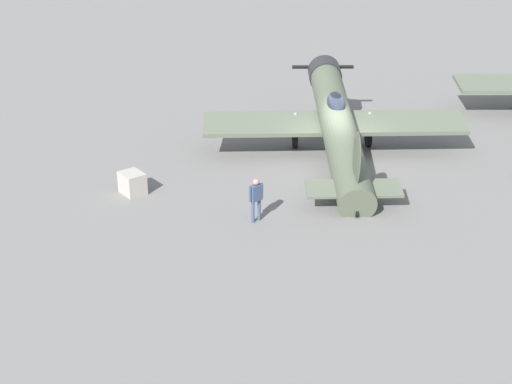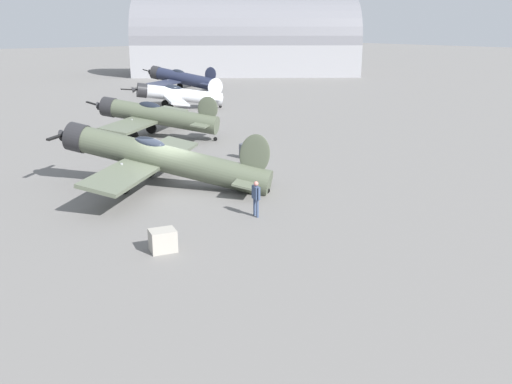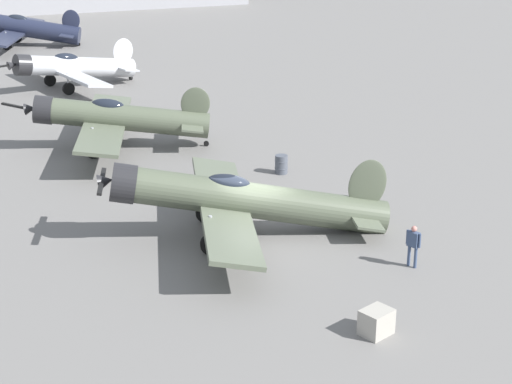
% 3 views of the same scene
% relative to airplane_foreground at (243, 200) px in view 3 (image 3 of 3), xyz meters
% --- Properties ---
extents(ground_plane, '(400.00, 400.00, 0.00)m').
position_rel_airplane_foreground_xyz_m(ground_plane, '(-0.34, 0.39, -1.50)').
color(ground_plane, slate).
extents(airplane_foreground, '(9.97, 10.05, 3.39)m').
position_rel_airplane_foreground_xyz_m(airplane_foreground, '(0.00, 0.00, 0.00)').
color(airplane_foreground, '#4C5442').
rests_on(airplane_foreground, ground_plane).
extents(airplane_mid_apron, '(9.82, 9.31, 3.25)m').
position_rel_airplane_foreground_xyz_m(airplane_mid_apron, '(-5.65, -12.01, 0.16)').
color(airplane_mid_apron, '#4C5442').
rests_on(airplane_mid_apron, ground_plane).
extents(airplane_far_line, '(9.88, 10.79, 3.07)m').
position_rel_airplane_foreground_xyz_m(airplane_far_line, '(-13.94, -23.87, -0.03)').
color(airplane_far_line, '#B7BABF').
rests_on(airplane_far_line, ground_plane).
extents(airplane_outer_stand, '(11.70, 9.50, 3.15)m').
position_rel_airplane_foreground_xyz_m(airplane_outer_stand, '(-22.63, -38.72, 0.06)').
color(airplane_outer_stand, '#1E2338').
rests_on(airplane_outer_stand, ground_plane).
extents(ground_crew_mechanic, '(0.29, 0.60, 1.57)m').
position_rel_airplane_foreground_xyz_m(ground_crew_mechanic, '(-1.15, 6.62, -0.55)').
color(ground_crew_mechanic, '#384766').
rests_on(ground_crew_mechanic, ground_plane).
extents(equipment_crate, '(1.07, 0.94, 0.82)m').
position_rel_airplane_foreground_xyz_m(equipment_crate, '(3.88, 7.73, -1.09)').
color(equipment_crate, '#9E998E').
rests_on(equipment_crate, ground_plane).
extents(fuel_drum, '(0.64, 0.64, 0.89)m').
position_rel_airplane_foreground_xyz_m(fuel_drum, '(-7.15, -2.82, -1.05)').
color(fuel_drum, '#474C56').
rests_on(fuel_drum, ground_plane).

